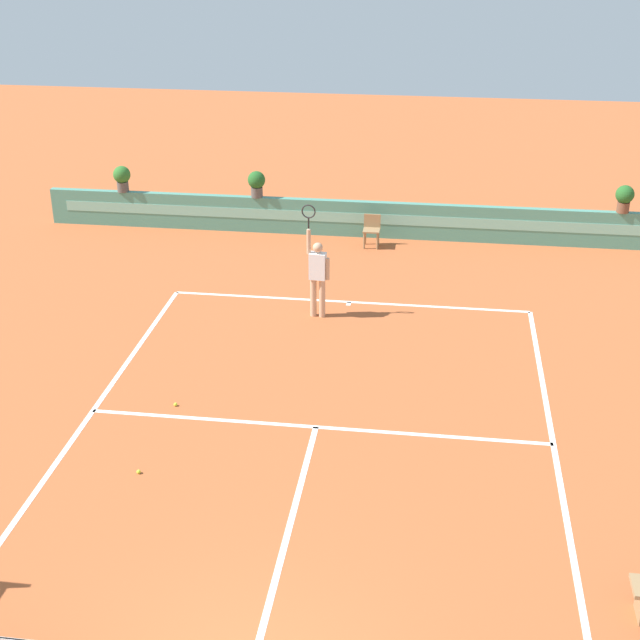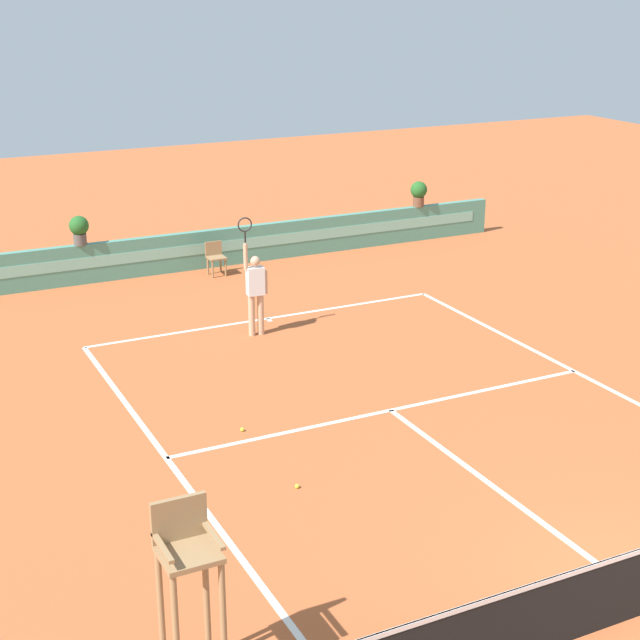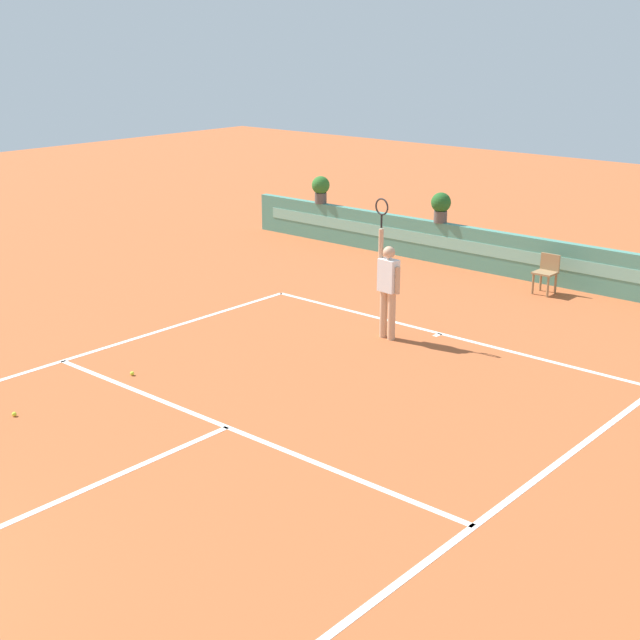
{
  "view_description": "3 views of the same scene",
  "coord_description": "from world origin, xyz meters",
  "views": [
    {
      "loc": [
        1.93,
        -7.12,
        8.51
      ],
      "look_at": [
        -0.25,
        8.72,
        1.0
      ],
      "focal_mm": 50.79,
      "sensor_mm": 36.0,
      "label": 1
    },
    {
      "loc": [
        -8.06,
        -7.11,
        7.17
      ],
      "look_at": [
        -0.25,
        8.72,
        1.0
      ],
      "focal_mm": 54.74,
      "sensor_mm": 36.0,
      "label": 2
    },
    {
      "loc": [
        8.7,
        -1.6,
        5.45
      ],
      "look_at": [
        -0.25,
        8.72,
        1.0
      ],
      "focal_mm": 50.28,
      "sensor_mm": 36.0,
      "label": 3
    }
  ],
  "objects": [
    {
      "name": "ground_plane",
      "position": [
        0.0,
        6.0,
        0.0
      ],
      "size": [
        60.0,
        60.0,
        0.0
      ],
      "primitive_type": "plane",
      "color": "#B2562D"
    },
    {
      "name": "court_lines",
      "position": [
        0.0,
        6.72,
        0.0
      ],
      "size": [
        8.32,
        11.94,
        0.01
      ],
      "color": "white",
      "rests_on": "ground"
    },
    {
      "name": "back_wall_barrier",
      "position": [
        0.0,
        16.39,
        0.5
      ],
      "size": [
        18.0,
        0.21,
        1.0
      ],
      "color": "#4C8E7A",
      "rests_on": "ground"
    },
    {
      "name": "ball_kid_chair",
      "position": [
        0.19,
        15.66,
        0.48
      ],
      "size": [
        0.44,
        0.44,
        0.85
      ],
      "color": "#99754C",
      "rests_on": "ground"
    },
    {
      "name": "tennis_player",
      "position": [
        -0.62,
        11.04,
        1.05
      ],
      "size": [
        0.62,
        0.25,
        2.58
      ],
      "color": "tan",
      "rests_on": "ground"
    },
    {
      "name": "tennis_ball_near_baseline",
      "position": [
        -2.66,
        6.77,
        0.03
      ],
      "size": [
        0.07,
        0.07,
        0.07
      ],
      "primitive_type": "sphere",
      "color": "#CCE033",
      "rests_on": "ground"
    },
    {
      "name": "tennis_ball_mid_court",
      "position": [
        -2.66,
        4.61,
        0.03
      ],
      "size": [
        0.07,
        0.07,
        0.07
      ],
      "primitive_type": "sphere",
      "color": "#CCE033",
      "rests_on": "ground"
    },
    {
      "name": "potted_plant_far_right",
      "position": [
        6.71,
        16.39,
        1.41
      ],
      "size": [
        0.48,
        0.48,
        0.72
      ],
      "color": "brown",
      "rests_on": "back_wall_barrier"
    },
    {
      "name": "potted_plant_far_left",
      "position": [
        -6.87,
        16.39,
        1.41
      ],
      "size": [
        0.48,
        0.48,
        0.72
      ],
      "color": "#514C47",
      "rests_on": "back_wall_barrier"
    },
    {
      "name": "potted_plant_left",
      "position": [
        -3.05,
        16.39,
        1.41
      ],
      "size": [
        0.48,
        0.48,
        0.72
      ],
      "color": "#514C47",
      "rests_on": "back_wall_barrier"
    }
  ]
}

